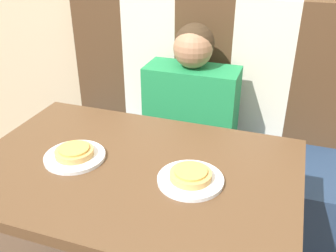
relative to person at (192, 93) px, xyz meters
name	(u,v)px	position (x,y,z in m)	size (l,w,h in m)	color
booth_seat	(189,180)	(0.00, 0.00, -0.48)	(1.40, 0.52, 0.44)	navy
booth_backrest	(204,65)	(0.00, 0.21, 0.06)	(1.40, 0.09, 0.66)	#4C331E
dining_table	(134,193)	(0.00, -0.67, -0.08)	(0.99, 0.66, 0.73)	brown
person	(192,93)	(0.00, 0.00, 0.00)	(0.42, 0.20, 0.58)	#1E8447
plate_left	(75,157)	(-0.19, -0.69, 0.03)	(0.19, 0.19, 0.01)	white
plate_right	(190,180)	(0.19, -0.69, 0.03)	(0.19, 0.19, 0.01)	white
pizza_left	(74,152)	(-0.19, -0.69, 0.05)	(0.12, 0.12, 0.03)	tan
pizza_right	(191,174)	(0.19, -0.69, 0.05)	(0.12, 0.12, 0.03)	tan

